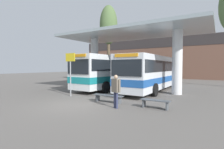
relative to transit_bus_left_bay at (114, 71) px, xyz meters
The scene contains 11 objects.
ground_plane 8.29m from the transit_bus_left_bay, 74.52° to the right, with size 100.00×100.00×0.00m, color #605B56.
townhouse_backdrop 18.32m from the transit_bus_left_bay, 83.15° to the left, with size 40.00×0.58×7.66m.
station_canopy 3.61m from the transit_bus_left_bay, 20.07° to the right, with size 13.21×6.18×5.32m.
transit_bus_left_bay is the anchor object (origin of this frame).
transit_bus_center_bay 4.00m from the transit_bus_left_bay, 14.61° to the left, with size 2.72×11.99×3.09m.
waiting_bench_near_pillar 7.32m from the transit_bus_left_bay, 62.02° to the right, with size 2.00×0.44×0.46m.
waiting_bench_mid_platform 9.07m from the transit_bus_left_bay, 45.11° to the right, with size 1.56×0.44×0.46m.
info_sign_platform 5.92m from the transit_bus_left_bay, 92.46° to the right, with size 0.90×0.09×3.19m.
pedestrian_waiting 8.67m from the transit_bus_left_bay, 58.41° to the right, with size 0.64×0.40×1.77m.
poplar_tree_behind_right 9.40m from the transit_bus_left_bay, 127.87° to the left, with size 2.50×2.50×10.82m.
parked_car_street 14.94m from the transit_bus_left_bay, 91.87° to the left, with size 4.46×2.21×2.01m.
Camera 1 is at (7.03, -7.43, 2.20)m, focal length 28.00 mm.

